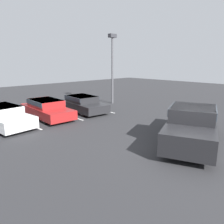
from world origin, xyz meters
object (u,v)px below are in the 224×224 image
pickup_truck (192,124)px  parked_sedan_c (82,103)px  parked_sedan_b (46,108)px  light_post (112,60)px  parked_sedan_a (2,115)px

pickup_truck → parked_sedan_c: bearing=66.6°
parked_sedan_b → light_post: (6.68, 0.63, 3.07)m
parked_sedan_a → parked_sedan_c: size_ratio=1.04×
parked_sedan_b → light_post: size_ratio=0.80×
pickup_truck → parked_sedan_a: pickup_truck is taller
pickup_truck → parked_sedan_c: (0.19, 8.61, -0.23)m
parked_sedan_c → light_post: (3.89, 0.79, 3.09)m
light_post → parked_sedan_b: bearing=-174.6°
pickup_truck → parked_sedan_c: size_ratio=1.31×
parked_sedan_a → parked_sedan_b: (2.80, 0.09, -0.00)m
parked_sedan_c → light_post: 5.03m
parked_sedan_c → pickup_truck: bearing=4.0°
parked_sedan_b → parked_sedan_c: bearing=89.0°
pickup_truck → light_post: 10.64m
parked_sedan_b → parked_sedan_c: (2.79, -0.17, -0.02)m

